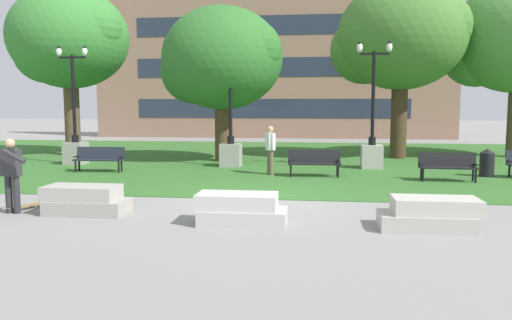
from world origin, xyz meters
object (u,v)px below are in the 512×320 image
(lamp_post_right, at_px, (372,143))
(lamp_post_left, at_px, (75,140))
(concrete_block_right, at_px, (430,214))
(person_skateboarder, at_px, (11,171))
(skateboard, at_px, (25,206))
(person_bystander_near_lawn, at_px, (270,147))
(park_bench_near_left, at_px, (314,161))
(concrete_block_center, at_px, (85,200))
(concrete_block_left, at_px, (240,210))
(park_bench_far_right, at_px, (448,165))
(trash_bin, at_px, (487,162))
(lamp_post_center, at_px, (231,141))
(park_bench_near_right, at_px, (100,158))

(lamp_post_right, distance_m, lamp_post_left, 12.05)
(concrete_block_right, bearing_deg, lamp_post_left, 142.05)
(lamp_post_left, bearing_deg, person_skateboarder, -71.40)
(skateboard, height_order, person_bystander_near_lawn, person_bystander_near_lawn)
(concrete_block_right, relative_size, skateboard, 1.88)
(park_bench_near_left, height_order, person_bystander_near_lawn, person_bystander_near_lawn)
(concrete_block_center, height_order, person_bystander_near_lawn, person_bystander_near_lawn)
(concrete_block_left, distance_m, person_bystander_near_lawn, 7.42)
(park_bench_far_right, relative_size, lamp_post_left, 0.37)
(concrete_block_center, relative_size, trash_bin, 1.94)
(concrete_block_right, height_order, person_bystander_near_lawn, person_bystander_near_lawn)
(lamp_post_right, relative_size, person_bystander_near_lawn, 2.85)
(skateboard, distance_m, lamp_post_center, 9.39)
(lamp_post_center, bearing_deg, park_bench_near_right, -154.52)
(park_bench_near_right, bearing_deg, person_bystander_near_lawn, 0.29)
(concrete_block_right, bearing_deg, concrete_block_left, -179.92)
(concrete_block_right, xyz_separation_m, park_bench_near_left, (-2.32, 7.08, 0.23))
(park_bench_far_right, distance_m, lamp_post_left, 14.45)
(trash_bin, bearing_deg, lamp_post_left, 173.59)
(person_skateboarder, relative_size, park_bench_near_left, 0.94)
(person_skateboarder, bearing_deg, lamp_post_right, 45.54)
(lamp_post_left, bearing_deg, lamp_post_center, 0.08)
(lamp_post_right, xyz_separation_m, trash_bin, (3.67, -1.84, -0.51))
(park_bench_near_left, height_order, lamp_post_right, lamp_post_right)
(skateboard, xyz_separation_m, lamp_post_left, (-3.09, 8.68, 0.93))
(trash_bin, relative_size, person_bystander_near_lawn, 0.56)
(lamp_post_left, distance_m, person_bystander_near_lawn, 8.57)
(trash_bin, bearing_deg, concrete_block_right, -114.68)
(lamp_post_center, bearing_deg, concrete_block_left, -79.02)
(park_bench_near_left, bearing_deg, concrete_block_center, -128.27)
(person_skateboarder, distance_m, person_bystander_near_lawn, 8.73)
(concrete_block_center, distance_m, skateboard, 1.65)
(park_bench_near_right, height_order, lamp_post_center, lamp_post_center)
(park_bench_near_left, distance_m, person_bystander_near_lawn, 1.63)
(park_bench_far_right, bearing_deg, person_bystander_near_lawn, 171.61)
(lamp_post_left, bearing_deg, park_bench_near_left, -13.76)
(person_skateboarder, height_order, park_bench_near_left, person_skateboarder)
(concrete_block_right, xyz_separation_m, person_skateboarder, (-9.11, 0.41, 0.67))
(park_bench_near_left, height_order, park_bench_near_right, same)
(concrete_block_center, height_order, park_bench_far_right, park_bench_far_right)
(park_bench_near_right, bearing_deg, lamp_post_left, 133.01)
(park_bench_near_left, distance_m, lamp_post_right, 3.36)
(park_bench_near_right, height_order, trash_bin, trash_bin)
(concrete_block_right, distance_m, park_bench_far_right, 6.81)
(concrete_block_center, height_order, lamp_post_left, lamp_post_left)
(concrete_block_left, relative_size, concrete_block_right, 0.97)
(park_bench_near_right, distance_m, lamp_post_left, 2.97)
(concrete_block_center, bearing_deg, lamp_post_center, 78.51)
(skateboard, relative_size, lamp_post_center, 0.20)
(lamp_post_center, bearing_deg, concrete_block_right, -59.29)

